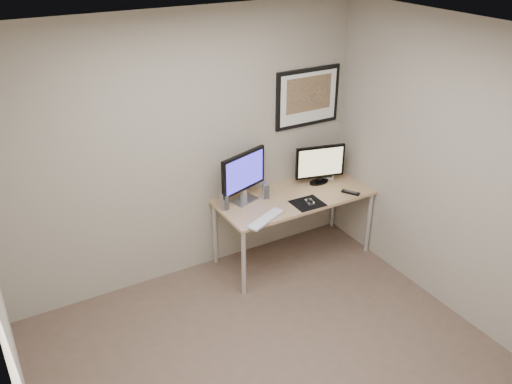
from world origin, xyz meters
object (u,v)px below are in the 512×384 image
desk (294,201)px  fan_unit (325,167)px  keyboard (266,219)px  framed_art (308,97)px  monitor_large (244,175)px  speaker_right (266,191)px  monitor_tv (320,164)px  speaker_left (224,201)px

desk → fan_unit: 0.59m
keyboard → fan_unit: 1.14m
framed_art → keyboard: bearing=-144.4°
keyboard → monitor_large: bearing=66.0°
speaker_right → keyboard: size_ratio=0.37×
desk → framed_art: framed_art is taller
fan_unit → framed_art: bearing=165.6°
monitor_tv → framed_art: bearing=115.4°
desk → speaker_left: size_ratio=8.65×
monitor_large → speaker_left: size_ratio=2.99×
desk → speaker_left: (-0.75, 0.09, 0.16)m
speaker_left → keyboard: (0.25, -0.36, -0.08)m
monitor_large → speaker_right: size_ratio=3.18×
desk → framed_art: (0.35, 0.33, 0.96)m
framed_art → monitor_large: size_ratio=1.35×
framed_art → monitor_large: (-0.85, -0.19, -0.60)m
desk → monitor_tv: 0.50m
monitor_large → speaker_left: monitor_large is taller
framed_art → speaker_left: bearing=-167.4°
desk → speaker_right: speaker_right is taller
framed_art → monitor_large: 1.06m
speaker_left → fan_unit: (1.28, 0.11, 0.03)m
speaker_right → keyboard: bearing=-107.9°
desk → keyboard: (-0.50, -0.28, 0.07)m
speaker_right → framed_art: bearing=32.9°
monitor_large → fan_unit: bearing=-15.8°
monitor_tv → speaker_left: bearing=-164.6°
speaker_left → speaker_right: 0.47m
speaker_right → speaker_left: bearing=-166.7°
framed_art → monitor_tv: (0.04, -0.21, -0.67)m
speaker_left → fan_unit: fan_unit is taller
keyboard → monitor_tv: bearing=-0.8°
speaker_left → keyboard: 0.45m
framed_art → keyboard: framed_art is taller
framed_art → fan_unit: size_ratio=3.02×
monitor_large → speaker_right: (0.22, -0.05, -0.20)m
monitor_tv → speaker_left: 1.15m
framed_art → keyboard: (-0.85, -0.61, -0.88)m
speaker_left → keyboard: speaker_left is taller
monitor_tv → keyboard: 1.00m
desk → framed_art: size_ratio=2.13×
speaker_right → monitor_tv: bearing=14.4°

